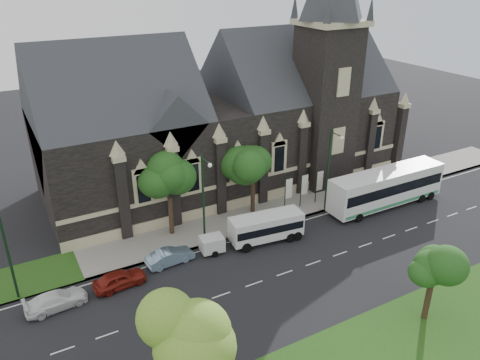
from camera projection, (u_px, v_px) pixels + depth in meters
ground at (285, 273)px, 39.45m from camera, size 160.00×160.00×0.00m
sidewalk at (232, 223)px, 46.97m from camera, size 80.00×5.00×0.15m
museum at (233, 114)px, 53.19m from camera, size 40.00×17.70×29.90m
tree_park_near at (196, 325)px, 24.63m from camera, size 4.42×4.42×8.56m
tree_park_east at (435, 263)px, 32.81m from camera, size 3.40×3.40×6.28m
tree_walk_right at (254, 160)px, 46.93m from camera, size 4.08×4.08×7.80m
tree_walk_left at (170, 179)px, 43.01m from camera, size 3.91×3.91×7.64m
street_lamp_near at (330, 166)px, 47.33m from camera, size 0.36×1.88×9.00m
street_lamp_mid at (204, 196)px, 41.19m from camera, size 0.36×1.88×9.00m
street_lamp_far at (5, 244)px, 34.17m from camera, size 0.36×1.88×9.00m
banner_flag_left at (288, 191)px, 48.36m from camera, size 0.90×0.10×4.00m
banner_flag_center at (303, 187)px, 49.24m from camera, size 0.90×0.10×4.00m
banner_flag_right at (318, 183)px, 50.12m from camera, size 0.90×0.10×4.00m
tour_coach at (386, 187)px, 49.67m from camera, size 13.75×3.19×4.01m
shuttle_bus at (266, 226)px, 43.48m from camera, size 7.13×3.15×2.67m
box_trailer at (212, 244)px, 41.94m from camera, size 3.06×1.80×1.60m
sedan at (170, 257)px, 40.48m from camera, size 4.28×1.75×1.38m
car_far_red at (120, 279)px, 37.53m from camera, size 4.35×2.02×1.44m
car_far_white at (56, 300)px, 35.26m from camera, size 4.74×2.29×1.33m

